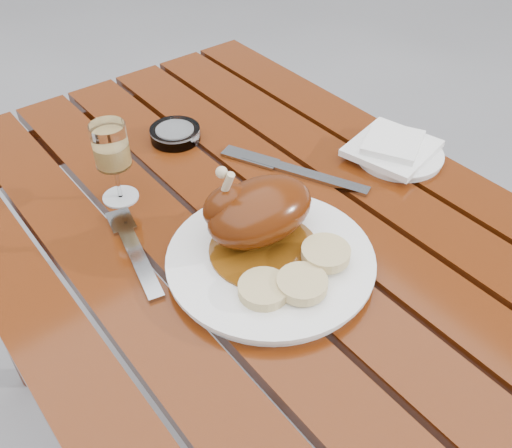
{
  "coord_description": "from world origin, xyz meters",
  "views": [
    {
      "loc": [
        -0.42,
        -0.54,
        1.36
      ],
      "look_at": [
        -0.02,
        -0.02,
        0.78
      ],
      "focal_mm": 40.0,
      "sensor_mm": 36.0,
      "label": 1
    }
  ],
  "objects_px": {
    "table": "(256,364)",
    "side_plate": "(399,154)",
    "dinner_plate": "(270,261)",
    "wine_glass": "(114,163)",
    "ashtray": "(175,134)"
  },
  "relations": [
    {
      "from": "table",
      "to": "ashtray",
      "type": "xyz_separation_m",
      "value": [
        0.03,
        0.3,
        0.39
      ]
    },
    {
      "from": "side_plate",
      "to": "ashtray",
      "type": "bearing_deg",
      "value": 133.41
    },
    {
      "from": "table",
      "to": "dinner_plate",
      "type": "relative_size",
      "value": 3.9
    },
    {
      "from": "side_plate",
      "to": "ashtray",
      "type": "relative_size",
      "value": 1.69
    },
    {
      "from": "table",
      "to": "ashtray",
      "type": "relative_size",
      "value": 12.42
    },
    {
      "from": "ashtray",
      "to": "side_plate",
      "type": "bearing_deg",
      "value": -46.59
    },
    {
      "from": "wine_glass",
      "to": "dinner_plate",
      "type": "bearing_deg",
      "value": -70.91
    },
    {
      "from": "table",
      "to": "side_plate",
      "type": "relative_size",
      "value": 7.35
    },
    {
      "from": "table",
      "to": "side_plate",
      "type": "xyz_separation_m",
      "value": [
        0.33,
        -0.01,
        0.38
      ]
    },
    {
      "from": "wine_glass",
      "to": "side_plate",
      "type": "bearing_deg",
      "value": -24.57
    },
    {
      "from": "wine_glass",
      "to": "ashtray",
      "type": "height_order",
      "value": "wine_glass"
    },
    {
      "from": "side_plate",
      "to": "table",
      "type": "bearing_deg",
      "value": 178.13
    },
    {
      "from": "side_plate",
      "to": "dinner_plate",
      "type": "bearing_deg",
      "value": -168.99
    },
    {
      "from": "table",
      "to": "ashtray",
      "type": "bearing_deg",
      "value": 83.3
    },
    {
      "from": "table",
      "to": "dinner_plate",
      "type": "distance_m",
      "value": 0.4
    }
  ]
}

